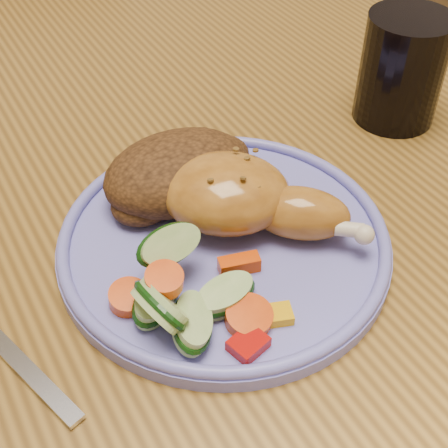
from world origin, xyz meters
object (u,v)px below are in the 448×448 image
object	(u,v)px
dining_table	(215,268)
plate	(224,243)
fork	(6,349)
drinking_glass	(402,69)
chair_far	(44,107)

from	to	relation	value
dining_table	plate	world-z (taller)	plate
fork	drinking_glass	distance (m)	0.44
plate	fork	bearing A→B (deg)	-176.39
chair_far	drinking_glass	distance (m)	0.71
chair_far	drinking_glass	xyz separation A→B (m)	(0.22, -0.60, 0.31)
fork	drinking_glass	world-z (taller)	drinking_glass
dining_table	drinking_glass	bearing A→B (deg)	6.69
dining_table	drinking_glass	xyz separation A→B (m)	(0.22, 0.03, 0.14)
dining_table	fork	size ratio (longest dim) A/B	9.17
plate	fork	distance (m)	0.18
chair_far	drinking_glass	size ratio (longest dim) A/B	8.50
dining_table	chair_far	bearing A→B (deg)	90.00
dining_table	fork	distance (m)	0.23
dining_table	drinking_glass	world-z (taller)	drinking_glass
dining_table	chair_far	world-z (taller)	chair_far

